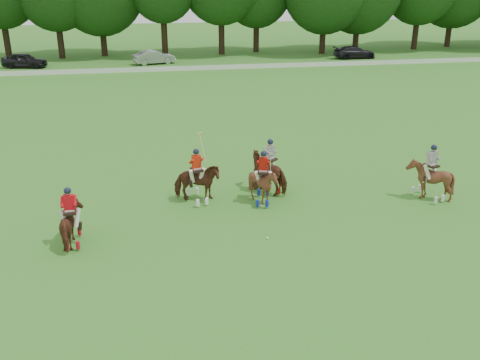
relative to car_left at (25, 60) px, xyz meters
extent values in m
plane|color=#387320|center=(14.53, -42.50, -0.75)|extent=(180.00, 180.00, 0.00)
cylinder|color=black|center=(-2.90, 6.42, 1.74)|extent=(0.70, 0.70, 4.98)
cylinder|color=black|center=(2.90, 5.99, 1.58)|extent=(0.70, 0.70, 4.64)
cylinder|color=black|center=(7.54, 7.02, 1.41)|extent=(0.70, 0.70, 4.31)
cylinder|color=black|center=(14.50, 5.50, 1.87)|extent=(0.70, 0.70, 5.24)
cylinder|color=black|center=(21.16, 5.74, 1.85)|extent=(0.70, 0.70, 5.19)
cylinder|color=black|center=(25.59, 7.12, 1.49)|extent=(0.70, 0.70, 4.48)
cylinder|color=black|center=(33.07, 4.32, 1.36)|extent=(0.70, 0.70, 4.21)
cylinder|color=black|center=(37.78, 5.67, 1.29)|extent=(0.70, 0.70, 4.07)
cylinder|color=black|center=(45.69, 5.88, 1.65)|extent=(0.70, 0.70, 4.79)
cylinder|color=black|center=(51.13, 7.42, 1.48)|extent=(0.70, 0.70, 4.44)
cube|color=white|center=(14.53, -4.50, -0.53)|extent=(120.00, 0.10, 0.44)
imported|color=black|center=(0.00, 0.00, 0.00)|extent=(4.67, 2.69, 1.49)
imported|color=#999A9E|center=(13.11, 0.00, -0.03)|extent=(4.60, 2.57, 1.43)
imported|color=black|center=(35.48, 0.00, -0.06)|extent=(4.74, 2.00, 1.37)
imported|color=#441F12|center=(9.06, -40.03, 0.01)|extent=(0.90, 1.82, 1.51)
cube|color=black|center=(9.06, -40.03, 0.56)|extent=(0.47, 0.58, 0.08)
cylinder|color=tan|center=(8.76, -40.05, 0.48)|extent=(0.04, 0.21, 1.29)
imported|color=#441F12|center=(13.91, -36.96, 0.09)|extent=(1.96, 1.78, 1.68)
cube|color=black|center=(13.91, -36.96, 0.71)|extent=(0.56, 0.65, 0.08)
cylinder|color=tan|center=(14.20, -36.89, 1.63)|extent=(0.21, 0.76, 1.08)
imported|color=#441F12|center=(16.66, -37.58, 0.07)|extent=(1.64, 1.76, 1.63)
cube|color=black|center=(16.66, -37.58, 0.67)|extent=(0.57, 0.65, 0.08)
cylinder|color=tan|center=(16.95, -37.66, 0.59)|extent=(0.08, 0.21, 1.29)
imported|color=#441F12|center=(17.23, -36.35, 0.13)|extent=(2.12, 2.15, 1.75)
cube|color=black|center=(17.23, -36.35, 0.78)|extent=(0.71, 0.71, 0.08)
cylinder|color=tan|center=(17.01, -36.56, 0.70)|extent=(0.17, 0.17, 1.29)
imported|color=#441F12|center=(23.85, -38.41, 0.14)|extent=(1.88, 1.99, 1.77)
cube|color=black|center=(23.85, -38.41, 0.80)|extent=(0.60, 0.67, 0.08)
cylinder|color=tan|center=(23.57, -38.50, 0.72)|extent=(0.10, 0.21, 1.29)
sphere|color=white|center=(16.11, -40.90, -0.70)|extent=(0.09, 0.09, 0.09)
camera|label=1|loc=(12.01, -58.13, 8.59)|focal=40.00mm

